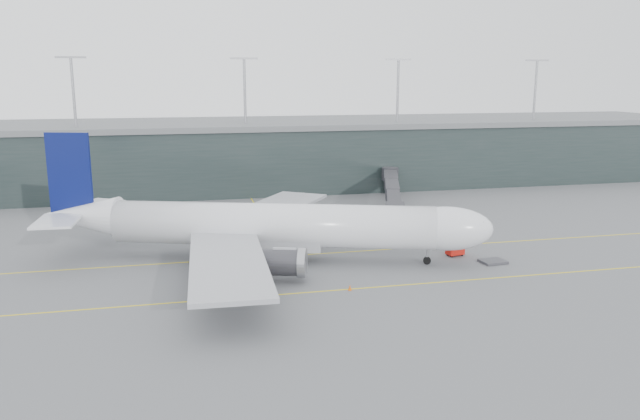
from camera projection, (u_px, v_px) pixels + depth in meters
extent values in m
plane|color=#515155|center=(250.00, 251.00, 92.64)|extent=(320.00, 320.00, 0.00)
cube|color=yellow|center=(253.00, 258.00, 88.82)|extent=(160.00, 0.25, 0.02)
cube|color=yellow|center=(269.00, 295.00, 73.57)|extent=(160.00, 0.25, 0.02)
cube|color=yellow|center=(265.00, 220.00, 112.80)|extent=(0.25, 60.00, 0.02)
cube|color=#1F2A29|center=(221.00, 156.00, 146.47)|extent=(240.00, 35.00, 14.00)
cube|color=slate|center=(219.00, 124.00, 144.89)|extent=(240.00, 36.00, 1.20)
cylinder|color=#9E9EA3|center=(73.00, 93.00, 127.26)|extent=(0.60, 0.60, 14.00)
cylinder|color=#9E9EA3|center=(245.00, 93.00, 134.91)|extent=(0.60, 0.60, 14.00)
cylinder|color=#9E9EA3|center=(398.00, 92.00, 142.55)|extent=(0.60, 0.60, 14.00)
cylinder|color=#9E9EA3|center=(535.00, 91.00, 150.19)|extent=(0.60, 0.60, 14.00)
cylinder|color=white|center=(274.00, 225.00, 86.71)|extent=(44.19, 19.62, 6.00)
ellipsoid|color=white|center=(446.00, 228.00, 84.57)|extent=(13.85, 9.64, 6.00)
cone|color=white|center=(83.00, 216.00, 89.07)|extent=(11.92, 8.80, 5.76)
cube|color=#9C9DA4|center=(267.00, 241.00, 87.29)|extent=(16.23, 9.44, 1.94)
cube|color=black|center=(474.00, 222.00, 84.03)|extent=(2.93, 3.43, 0.77)
cube|color=#9C9DA4|center=(228.00, 262.00, 72.56)|extent=(9.79, 28.40, 0.53)
cylinder|color=#353439|center=(277.00, 262.00, 78.13)|extent=(7.50, 5.34, 3.39)
cube|color=#9C9DA4|center=(271.00, 209.00, 101.80)|extent=(23.00, 28.12, 0.53)
cylinder|color=#353439|center=(296.00, 228.00, 96.04)|extent=(7.50, 5.34, 3.39)
cube|color=#09114F|center=(70.00, 174.00, 87.93)|extent=(6.13, 2.43, 11.62)
cube|color=white|center=(57.00, 221.00, 83.87)|extent=(5.81, 9.00, 0.34)
cube|color=white|center=(93.00, 205.00, 94.24)|extent=(9.23, 10.21, 0.34)
cylinder|color=black|center=(427.00, 261.00, 85.74)|extent=(1.13, 0.70, 1.07)
cylinder|color=#9E9EA3|center=(427.00, 255.00, 85.59)|extent=(0.29, 0.29, 2.52)
cylinder|color=black|center=(240.00, 265.00, 83.48)|extent=(1.35, 0.85, 1.26)
cylinder|color=black|center=(253.00, 246.00, 92.53)|extent=(1.35, 0.85, 1.26)
cube|color=#29282D|center=(395.00, 211.00, 98.09)|extent=(3.80, 4.04, 2.56)
cube|color=#29282D|center=(394.00, 202.00, 105.48)|extent=(5.86, 12.01, 2.29)
cube|color=#29282D|center=(392.00, 190.00, 117.06)|extent=(6.07, 12.08, 2.38)
cube|color=#29282D|center=(391.00, 179.00, 128.64)|extent=(6.29, 12.15, 2.47)
cylinder|color=#9E9EA3|center=(393.00, 217.00, 106.70)|extent=(0.46, 0.46, 3.48)
cube|color=#353439|center=(393.00, 225.00, 106.99)|extent=(2.16, 1.87, 0.64)
cylinder|color=#29282D|center=(334.00, 174.00, 135.36)|extent=(3.66, 3.66, 2.74)
cylinder|color=#29282D|center=(334.00, 188.00, 135.97)|extent=(1.65, 1.65, 3.29)
cube|color=red|center=(455.00, 249.00, 89.83)|extent=(2.62, 1.93, 1.40)
cylinder|color=black|center=(452.00, 256.00, 89.15)|extent=(0.45, 0.24, 0.43)
cylinder|color=black|center=(462.00, 254.00, 89.83)|extent=(0.45, 0.24, 0.43)
cylinder|color=black|center=(448.00, 254.00, 90.12)|extent=(0.45, 0.24, 0.43)
cylinder|color=black|center=(458.00, 253.00, 90.80)|extent=(0.45, 0.24, 0.43)
cube|color=#39393E|center=(493.00, 261.00, 86.49)|extent=(3.62, 3.03, 0.34)
cube|color=#353439|center=(204.00, 237.00, 99.92)|extent=(2.36, 2.11, 0.20)
cube|color=#A1A5AC|center=(203.00, 232.00, 99.73)|extent=(1.96, 1.89, 1.48)
cube|color=navy|center=(203.00, 227.00, 99.57)|extent=(2.02, 1.95, 0.08)
cube|color=#353439|center=(225.00, 231.00, 103.54)|extent=(2.06, 1.77, 0.18)
cube|color=#9DA0A9|center=(225.00, 227.00, 103.37)|extent=(1.68, 1.61, 1.37)
cube|color=navy|center=(225.00, 222.00, 103.22)|extent=(1.74, 1.66, 0.07)
cube|color=#353439|center=(241.00, 234.00, 101.84)|extent=(1.91, 1.59, 0.18)
cube|color=silver|center=(241.00, 229.00, 101.67)|extent=(1.55, 1.47, 1.35)
cube|color=navy|center=(241.00, 225.00, 101.52)|extent=(1.60, 1.52, 0.07)
cone|color=#F2520D|center=(471.00, 243.00, 95.35)|extent=(0.46, 0.46, 0.73)
cone|color=#D8510C|center=(350.00, 288.00, 75.25)|extent=(0.44, 0.44, 0.70)
cone|color=orange|center=(287.00, 227.00, 105.41)|extent=(0.43, 0.43, 0.69)
cone|color=#D74F0B|center=(193.00, 277.00, 79.50)|extent=(0.39, 0.39, 0.62)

